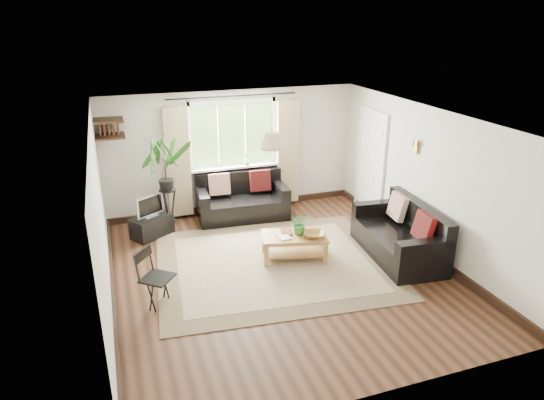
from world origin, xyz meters
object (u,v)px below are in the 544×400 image
object	(u,v)px
tv_stand	(152,226)
folding_chair	(157,279)
sofa_back	(242,198)
sofa_right	(399,233)
palm_stand	(167,186)
coffee_table	(294,247)

from	to	relation	value
tv_stand	folding_chair	size ratio (longest dim) A/B	0.87
folding_chair	sofa_back	bearing A→B (deg)	2.48
sofa_right	folding_chair	size ratio (longest dim) A/B	2.22
sofa_back	tv_stand	bearing A→B (deg)	-167.27
palm_stand	folding_chair	world-z (taller)	palm_stand
tv_stand	palm_stand	world-z (taller)	palm_stand
sofa_back	sofa_right	world-z (taller)	sofa_right
sofa_right	coffee_table	distance (m)	1.71
sofa_back	folding_chair	size ratio (longest dim) A/B	2.12
sofa_right	palm_stand	xyz separation A→B (m)	(-3.39, 2.22, 0.45)
coffee_table	folding_chair	xyz separation A→B (m)	(-2.24, -0.64, 0.19)
coffee_table	palm_stand	size ratio (longest dim) A/B	0.60
sofa_back	coffee_table	world-z (taller)	sofa_back
sofa_right	coffee_table	bearing A→B (deg)	-100.69
sofa_back	sofa_right	size ratio (longest dim) A/B	0.96
sofa_back	coffee_table	xyz separation A→B (m)	(0.33, -1.92, -0.19)
sofa_right	coffee_table	xyz separation A→B (m)	(-1.63, 0.46, -0.21)
palm_stand	folding_chair	size ratio (longest dim) A/B	2.15
tv_stand	coffee_table	bearing A→B (deg)	-70.14
tv_stand	folding_chair	bearing A→B (deg)	-125.81
sofa_back	folding_chair	bearing A→B (deg)	-123.22
coffee_table	folding_chair	distance (m)	2.33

